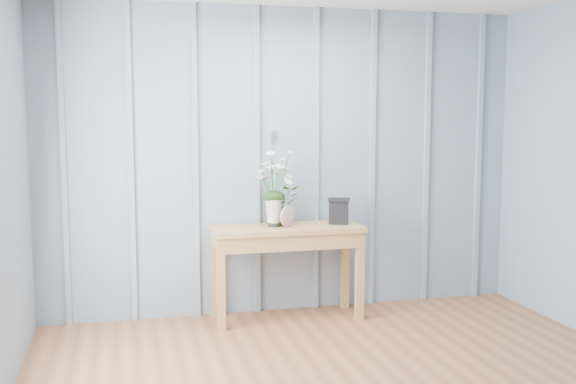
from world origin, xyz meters
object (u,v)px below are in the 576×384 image
object	(u,v)px
daisy_vase	(274,177)
felt_disc_vessel	(288,216)
sideboard	(286,240)
carved_box	(339,211)

from	to	relation	value
daisy_vase	felt_disc_vessel	xyz separation A→B (m)	(0.10, -0.05, -0.30)
sideboard	daisy_vase	xyz separation A→B (m)	(-0.10, 0.02, 0.50)
daisy_vase	sideboard	bearing A→B (deg)	-9.49
daisy_vase	carved_box	distance (m)	0.61
sideboard	felt_disc_vessel	bearing A→B (deg)	-89.09
felt_disc_vessel	carved_box	bearing A→B (deg)	-28.43
daisy_vase	carved_box	size ratio (longest dim) A/B	2.98
felt_disc_vessel	carved_box	world-z (taller)	carved_box
daisy_vase	felt_disc_vessel	world-z (taller)	daisy_vase
sideboard	carved_box	size ratio (longest dim) A/B	5.75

